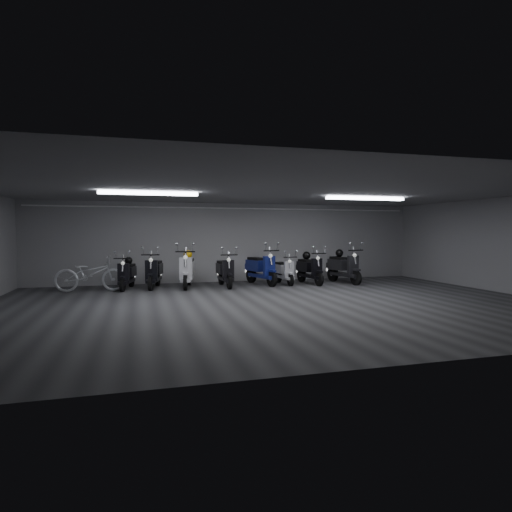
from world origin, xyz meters
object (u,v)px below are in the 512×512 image
object	(u,v)px
scooter_6	(284,267)
helmet_0	(129,261)
helmet_3	(306,255)
scooter_1	(154,267)
scooter_9	(344,262)
scooter_2	(187,265)
scooter_0	(127,270)
scooter_3	(225,267)
scooter_4	(261,263)
bicycle	(90,270)
helmet_2	(188,254)
scooter_7	(310,265)
helmet_1	(339,253)

from	to	relation	value
scooter_6	helmet_0	distance (m)	5.09
scooter_6	helmet_3	world-z (taller)	scooter_6
scooter_1	scooter_9	size ratio (longest dim) A/B	0.93
scooter_1	scooter_2	world-z (taller)	scooter_2
scooter_0	scooter_3	world-z (taller)	scooter_3
scooter_6	helmet_0	size ratio (longest dim) A/B	6.84
scooter_4	bicycle	size ratio (longest dim) A/B	0.98
scooter_1	helmet_3	size ratio (longest dim) A/B	6.55
bicycle	scooter_2	bearing A→B (deg)	-84.62
scooter_0	scooter_9	xyz separation A→B (m)	(7.21, -0.37, 0.11)
bicycle	scooter_4	bearing A→B (deg)	-84.63
scooter_9	helmet_3	bearing A→B (deg)	154.21
scooter_6	scooter_9	world-z (taller)	scooter_9
helmet_0	scooter_9	bearing A→B (deg)	-4.77
bicycle	scooter_0	bearing A→B (deg)	-77.18
helmet_2	helmet_3	xyz separation A→B (m)	(4.06, -0.20, -0.08)
scooter_4	scooter_7	distance (m)	1.68
scooter_0	scooter_6	bearing A→B (deg)	11.24
scooter_9	helmet_2	bearing A→B (deg)	164.16
scooter_2	scooter_7	size ratio (longest dim) A/B	1.10
scooter_7	helmet_1	size ratio (longest dim) A/B	6.52
helmet_2	scooter_1	bearing A→B (deg)	-172.80
scooter_7	helmet_1	bearing A→B (deg)	0.60
scooter_0	scooter_1	distance (m)	0.82
scooter_9	helmet_1	world-z (taller)	scooter_9
scooter_9	scooter_6	bearing A→B (deg)	162.95
scooter_4	helmet_1	xyz separation A→B (m)	(2.84, -0.09, 0.31)
scooter_7	helmet_3	bearing A→B (deg)	90.00
helmet_1	scooter_3	bearing A→B (deg)	-178.00
scooter_7	helmet_2	world-z (taller)	scooter_7
scooter_7	helmet_0	xyz separation A→B (m)	(-5.94, 0.49, 0.21)
scooter_2	helmet_2	distance (m)	0.42
scooter_3	helmet_1	world-z (taller)	scooter_3
scooter_1	bicycle	size ratio (longest dim) A/B	0.91
helmet_3	scooter_0	bearing A→B (deg)	179.86
bicycle	helmet_3	xyz separation A→B (m)	(7.01, 0.15, 0.32)
scooter_1	helmet_3	distance (m)	5.15
scooter_1	scooter_6	distance (m)	4.30
scooter_0	scooter_3	xyz separation A→B (m)	(3.04, -0.25, 0.05)
scooter_6	helmet_3	size ratio (longest dim) A/B	5.72
helmet_1	helmet_3	world-z (taller)	helmet_1
helmet_3	helmet_0	bearing A→B (deg)	177.67
helmet_2	scooter_2	bearing A→B (deg)	-101.18
bicycle	helmet_3	bearing A→B (deg)	-85.05
helmet_1	helmet_2	size ratio (longest dim) A/B	0.98
helmet_1	helmet_3	distance (m)	1.21
scooter_4	scooter_6	bearing A→B (deg)	-22.85
scooter_4	helmet_3	world-z (taller)	scooter_4
scooter_2	bicycle	world-z (taller)	scooter_2
scooter_4	helmet_2	world-z (taller)	scooter_4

